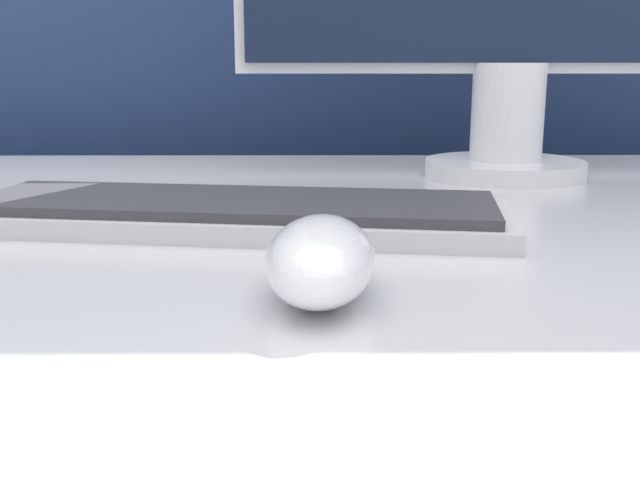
{
  "coord_description": "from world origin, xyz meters",
  "views": [
    {
      "loc": [
        -0.04,
        -0.62,
        0.89
      ],
      "look_at": [
        -0.04,
        -0.17,
        0.79
      ],
      "focal_mm": 42.0,
      "sensor_mm": 36.0,
      "label": 1
    }
  ],
  "objects": [
    {
      "name": "partition_panel",
      "position": [
        0.0,
        0.61,
        0.65
      ],
      "size": [
        5.0,
        0.03,
        1.29
      ],
      "color": "navy",
      "rests_on": "ground_plane"
    },
    {
      "name": "computer_mouse_near",
      "position": [
        -0.04,
        -0.21,
        0.79
      ],
      "size": [
        0.07,
        0.13,
        0.05
      ],
      "rotation": [
        0.0,
        0.0,
        -0.06
      ],
      "color": "white",
      "rests_on": "desk"
    },
    {
      "name": "keyboard",
      "position": [
        -0.11,
        -0.01,
        0.77
      ],
      "size": [
        0.47,
        0.21,
        0.02
      ],
      "rotation": [
        0.0,
        0.0,
        -0.14
      ],
      "color": "silver",
      "rests_on": "desk"
    }
  ]
}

